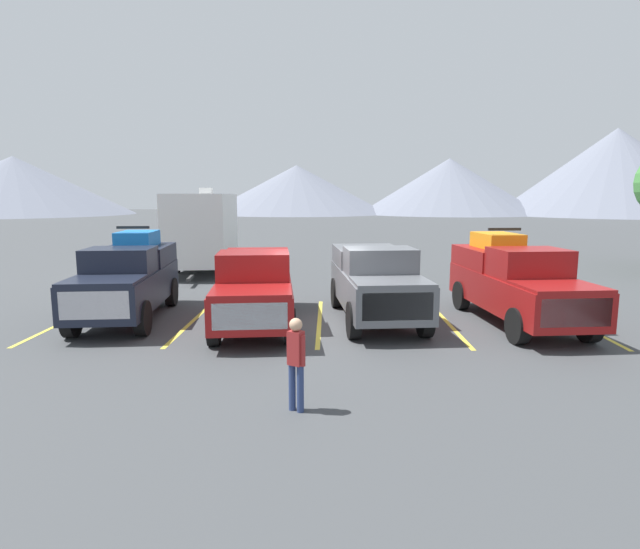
# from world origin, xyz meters

# --- Properties ---
(ground_plane) EXTENTS (240.00, 240.00, 0.00)m
(ground_plane) POSITION_xyz_m (0.00, 0.00, 0.00)
(ground_plane) COLOR #3F4244
(pickup_truck_a) EXTENTS (2.48, 5.52, 2.64)m
(pickup_truck_a) POSITION_xyz_m (-5.57, 1.06, 1.21)
(pickup_truck_a) COLOR black
(pickup_truck_a) RESTS_ON ground
(pickup_truck_b) EXTENTS (2.56, 5.90, 2.09)m
(pickup_truck_b) POSITION_xyz_m (-1.79, 0.48, 1.09)
(pickup_truck_b) COLOR maroon
(pickup_truck_b) RESTS_ON ground
(pickup_truck_c) EXTENTS (2.56, 5.59, 2.14)m
(pickup_truck_c) POSITION_xyz_m (1.59, 1.00, 1.15)
(pickup_truck_c) COLOR #595B60
(pickup_truck_c) RESTS_ON ground
(pickup_truck_d) EXTENTS (2.54, 5.82, 2.62)m
(pickup_truck_d) POSITION_xyz_m (5.50, 0.77, 1.20)
(pickup_truck_d) COLOR maroon
(pickup_truck_d) RESTS_ON ground
(lot_stripe_a) EXTENTS (0.12, 5.50, 0.01)m
(lot_stripe_a) POSITION_xyz_m (-7.26, 0.70, 0.00)
(lot_stripe_a) COLOR gold
(lot_stripe_a) RESTS_ON ground
(lot_stripe_b) EXTENTS (0.12, 5.50, 0.01)m
(lot_stripe_b) POSITION_xyz_m (-3.63, 0.70, 0.00)
(lot_stripe_b) COLOR gold
(lot_stripe_b) RESTS_ON ground
(lot_stripe_c) EXTENTS (0.12, 5.50, 0.01)m
(lot_stripe_c) POSITION_xyz_m (0.00, 0.70, 0.00)
(lot_stripe_c) COLOR gold
(lot_stripe_c) RESTS_ON ground
(lot_stripe_d) EXTENTS (0.12, 5.50, 0.01)m
(lot_stripe_d) POSITION_xyz_m (3.63, 0.70, 0.00)
(lot_stripe_d) COLOR gold
(lot_stripe_d) RESTS_ON ground
(lot_stripe_e) EXTENTS (0.12, 5.50, 0.01)m
(lot_stripe_e) POSITION_xyz_m (7.26, 0.70, 0.00)
(lot_stripe_e) COLOR gold
(lot_stripe_e) RESTS_ON ground
(camper_trailer_a) EXTENTS (3.33, 8.94, 3.93)m
(camper_trailer_a) POSITION_xyz_m (-5.68, 10.86, 2.07)
(camper_trailer_a) COLOR white
(camper_trailer_a) RESTS_ON ground
(person_a) EXTENTS (0.32, 0.28, 1.59)m
(person_a) POSITION_xyz_m (-0.28, -5.46, 0.91)
(person_a) COLOR navy
(person_a) RESTS_ON ground
(mountain_ridge) EXTENTS (152.77, 46.44, 15.65)m
(mountain_ridge) POSITION_xyz_m (7.12, 84.96, 6.18)
(mountain_ridge) COLOR slate
(mountain_ridge) RESTS_ON ground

